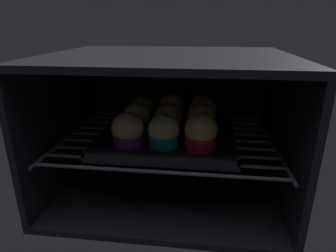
{
  "coord_description": "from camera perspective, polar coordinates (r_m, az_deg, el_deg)",
  "views": [
    {
      "loc": [
        8.64,
        -48.41,
        42.51
      ],
      "look_at": [
        0.0,
        21.04,
        17.22
      ],
      "focal_mm": 30.49,
      "sensor_mm": 36.0,
      "label": 1
    }
  ],
  "objects": [
    {
      "name": "oven_cavity",
      "position": [
        0.79,
        0.46,
        1.11
      ],
      "size": [
        59.0,
        47.0,
        37.0
      ],
      "color": "black",
      "rests_on": "ground"
    },
    {
      "name": "oven_rack",
      "position": [
        0.77,
        0.09,
        -2.31
      ],
      "size": [
        54.8,
        42.0,
        0.8
      ],
      "color": "#51515B",
      "rests_on": "oven_cavity"
    },
    {
      "name": "baking_tray",
      "position": [
        0.75,
        0.0,
        -1.82
      ],
      "size": [
        33.7,
        33.7,
        2.2
      ],
      "color": "black",
      "rests_on": "oven_rack"
    },
    {
      "name": "muffin_row0_col0",
      "position": [
        0.68,
        -8.06,
        -0.91
      ],
      "size": [
        7.61,
        7.61,
        7.91
      ],
      "color": "#7A238C",
      "rests_on": "baking_tray"
    },
    {
      "name": "muffin_row0_col1",
      "position": [
        0.66,
        -0.8,
        -1.23
      ],
      "size": [
        7.35,
        7.35,
        7.92
      ],
      "color": "#0C8C84",
      "rests_on": "baking_tray"
    },
    {
      "name": "muffin_row0_col2",
      "position": [
        0.65,
        6.61,
        -1.36
      ],
      "size": [
        7.54,
        7.54,
        8.64
      ],
      "color": "red",
      "rests_on": "baking_tray"
    },
    {
      "name": "muffin_row1_col0",
      "position": [
        0.75,
        -6.2,
        1.41
      ],
      "size": [
        7.19,
        7.19,
        8.42
      ],
      "color": "#1928B7",
      "rests_on": "baking_tray"
    },
    {
      "name": "muffin_row1_col1",
      "position": [
        0.74,
        -0.01,
        1.14
      ],
      "size": [
        7.09,
        7.09,
        8.12
      ],
      "color": "#1928B7",
      "rests_on": "baking_tray"
    },
    {
      "name": "muffin_row1_col2",
      "position": [
        0.73,
        6.61,
        0.98
      ],
      "size": [
        7.34,
        7.34,
        8.41
      ],
      "color": "silver",
      "rests_on": "baking_tray"
    },
    {
      "name": "muffin_row2_col0",
      "position": [
        0.83,
        -5.04,
        3.07
      ],
      "size": [
        7.12,
        7.12,
        7.92
      ],
      "color": "red",
      "rests_on": "baking_tray"
    },
    {
      "name": "muffin_row2_col1",
      "position": [
        0.82,
        0.46,
        3.24
      ],
      "size": [
        7.5,
        7.5,
        8.55
      ],
      "color": "#1928B7",
      "rests_on": "baking_tray"
    },
    {
      "name": "muffin_row2_col2",
      "position": [
        0.82,
        6.91,
        2.96
      ],
      "size": [
        7.54,
        7.54,
        8.3
      ],
      "color": "red",
      "rests_on": "baking_tray"
    }
  ]
}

